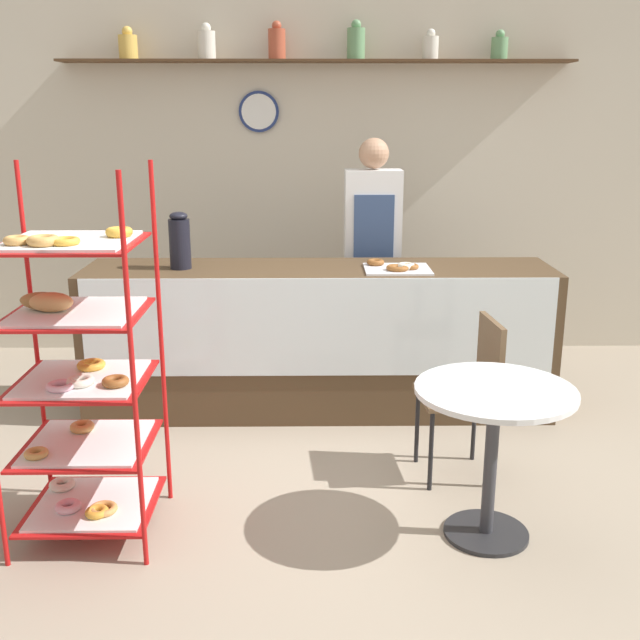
{
  "coord_description": "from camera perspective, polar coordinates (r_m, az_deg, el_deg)",
  "views": [
    {
      "loc": [
        -0.04,
        -3.51,
        1.9
      ],
      "look_at": [
        0.0,
        0.39,
        0.8
      ],
      "focal_mm": 42.0,
      "sensor_mm": 36.0,
      "label": 1
    }
  ],
  "objects": [
    {
      "name": "ground_plane",
      "position": [
        3.99,
        0.07,
        -12.73
      ],
      "size": [
        14.0,
        14.0,
        0.0
      ],
      "primitive_type": "plane",
      "color": "gray"
    },
    {
      "name": "back_wall",
      "position": [
        5.98,
        -0.25,
        10.65
      ],
      "size": [
        10.0,
        0.3,
        2.7
      ],
      "color": "beige",
      "rests_on": "ground_plane"
    },
    {
      "name": "display_counter",
      "position": [
        4.84,
        -0.1,
        -1.44
      ],
      "size": [
        2.96,
        0.65,
        0.95
      ],
      "color": "#4C3823",
      "rests_on": "ground_plane"
    },
    {
      "name": "pastry_rack",
      "position": [
        3.48,
        -17.89,
        -3.93
      ],
      "size": [
        0.62,
        0.6,
        1.69
      ],
      "color": "#B71414",
      "rests_on": "ground_plane"
    },
    {
      "name": "person_worker",
      "position": [
        5.27,
        3.99,
        5.27
      ],
      "size": [
        0.39,
        0.23,
        1.72
      ],
      "color": "#282833",
      "rests_on": "ground_plane"
    },
    {
      "name": "cafe_table",
      "position": [
        3.45,
        13.05,
        -7.85
      ],
      "size": [
        0.71,
        0.71,
        0.73
      ],
      "color": "#262628",
      "rests_on": "ground_plane"
    },
    {
      "name": "cafe_chair",
      "position": [
        4.01,
        11.51,
        -4.65
      ],
      "size": [
        0.41,
        0.41,
        0.86
      ],
      "rotation": [
        0.0,
        0.0,
        4.8
      ],
      "color": "black",
      "rests_on": "ground_plane"
    },
    {
      "name": "coffee_carafe",
      "position": [
        4.73,
        -10.64,
        5.93
      ],
      "size": [
        0.13,
        0.13,
        0.35
      ],
      "color": "black",
      "rests_on": "display_counter"
    },
    {
      "name": "donut_tray_counter",
      "position": [
        4.65,
        5.88,
        4.0
      ],
      "size": [
        0.41,
        0.34,
        0.05
      ],
      "color": "silver",
      "rests_on": "display_counter"
    }
  ]
}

